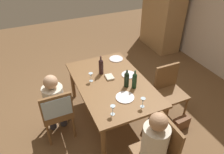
{
  "coord_description": "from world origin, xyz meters",
  "views": [
    {
      "loc": [
        2.46,
        -1.1,
        2.74
      ],
      "look_at": [
        0.0,
        0.0,
        0.83
      ],
      "focal_mm": 34.05,
      "sensor_mm": 36.0,
      "label": 1
    }
  ],
  "objects_px": {
    "person_man_bearded": "(54,101)",
    "wine_glass_near_left": "(143,101)",
    "person_woman_host": "(153,145)",
    "dinner_plate_host": "(129,75)",
    "dinner_plate_guest_left": "(125,97)",
    "wine_bottle_tall_green": "(134,80)",
    "armoire_cabinet": "(163,7)",
    "chair_far_right": "(169,88)",
    "handbag": "(181,123)",
    "dining_table": "(112,86)",
    "dinner_plate_guest_right": "(116,59)",
    "wine_glass_near_right": "(91,75)",
    "wine_bottle_dark_red": "(127,79)",
    "chair_right_end": "(159,148)",
    "chair_near": "(57,110)",
    "wine_glass_centre": "(113,108)",
    "wine_bottle_short_olive": "(101,66)"
  },
  "relations": [
    {
      "from": "person_man_bearded",
      "to": "dinner_plate_host",
      "type": "distance_m",
      "value": 1.25
    },
    {
      "from": "armoire_cabinet",
      "to": "chair_far_right",
      "type": "height_order",
      "value": "armoire_cabinet"
    },
    {
      "from": "dining_table",
      "to": "chair_right_end",
      "type": "relative_size",
      "value": 1.83
    },
    {
      "from": "person_man_bearded",
      "to": "wine_glass_near_left",
      "type": "relative_size",
      "value": 7.48
    },
    {
      "from": "chair_near",
      "to": "wine_bottle_short_olive",
      "type": "height_order",
      "value": "wine_bottle_short_olive"
    },
    {
      "from": "wine_bottle_dark_red",
      "to": "wine_glass_centre",
      "type": "relative_size",
      "value": 1.97
    },
    {
      "from": "chair_far_right",
      "to": "handbag",
      "type": "relative_size",
      "value": 3.29
    },
    {
      "from": "person_man_bearded",
      "to": "wine_glass_near_left",
      "type": "bearing_deg",
      "value": -33.37
    },
    {
      "from": "dining_table",
      "to": "wine_glass_centre",
      "type": "xyz_separation_m",
      "value": [
        0.65,
        -0.28,
        0.18
      ]
    },
    {
      "from": "chair_near",
      "to": "wine_glass_centre",
      "type": "bearing_deg",
      "value": -39.24
    },
    {
      "from": "wine_bottle_short_olive",
      "to": "handbag",
      "type": "xyz_separation_m",
      "value": [
        1.03,
        0.98,
        -0.77
      ]
    },
    {
      "from": "person_woman_host",
      "to": "wine_bottle_dark_red",
      "type": "bearing_deg",
      "value": -10.08
    },
    {
      "from": "dining_table",
      "to": "person_man_bearded",
      "type": "relative_size",
      "value": 1.51
    },
    {
      "from": "wine_bottle_short_olive",
      "to": "dinner_plate_host",
      "type": "height_order",
      "value": "wine_bottle_short_olive"
    },
    {
      "from": "chair_far_right",
      "to": "dinner_plate_guest_left",
      "type": "relative_size",
      "value": 3.43
    },
    {
      "from": "chair_right_end",
      "to": "wine_glass_near_left",
      "type": "bearing_deg",
      "value": -6.71
    },
    {
      "from": "wine_glass_near_left",
      "to": "dinner_plate_host",
      "type": "xyz_separation_m",
      "value": [
        -0.75,
        0.18,
        -0.1
      ]
    },
    {
      "from": "wine_bottle_tall_green",
      "to": "wine_bottle_dark_red",
      "type": "height_order",
      "value": "wine_bottle_tall_green"
    },
    {
      "from": "dinner_plate_guest_left",
      "to": "handbag",
      "type": "bearing_deg",
      "value": 70.91
    },
    {
      "from": "dining_table",
      "to": "person_man_bearded",
      "type": "height_order",
      "value": "person_man_bearded"
    },
    {
      "from": "chair_far_right",
      "to": "wine_bottle_short_olive",
      "type": "bearing_deg",
      "value": -31.01
    },
    {
      "from": "wine_bottle_dark_red",
      "to": "chair_near",
      "type": "bearing_deg",
      "value": -93.19
    },
    {
      "from": "person_woman_host",
      "to": "dinner_plate_guest_left",
      "type": "bearing_deg",
      "value": -3.13
    },
    {
      "from": "dining_table",
      "to": "chair_far_right",
      "type": "xyz_separation_m",
      "value": [
        0.29,
        0.92,
        -0.12
      ]
    },
    {
      "from": "armoire_cabinet",
      "to": "wine_glass_centre",
      "type": "distance_m",
      "value": 3.65
    },
    {
      "from": "dinner_plate_guest_left",
      "to": "wine_bottle_tall_green",
      "type": "bearing_deg",
      "value": 123.8
    },
    {
      "from": "wine_glass_near_right",
      "to": "handbag",
      "type": "xyz_separation_m",
      "value": [
        0.89,
        1.21,
        -0.73
      ]
    },
    {
      "from": "dinner_plate_host",
      "to": "person_man_bearded",
      "type": "bearing_deg",
      "value": -88.07
    },
    {
      "from": "wine_bottle_dark_red",
      "to": "wine_glass_near_left",
      "type": "height_order",
      "value": "wine_bottle_dark_red"
    },
    {
      "from": "person_woman_host",
      "to": "handbag",
      "type": "bearing_deg",
      "value": -62.41
    },
    {
      "from": "wine_glass_centre",
      "to": "wine_glass_near_left",
      "type": "bearing_deg",
      "value": 85.76
    },
    {
      "from": "wine_glass_centre",
      "to": "dinner_plate_guest_left",
      "type": "distance_m",
      "value": 0.39
    },
    {
      "from": "armoire_cabinet",
      "to": "chair_near",
      "type": "distance_m",
      "value": 3.85
    },
    {
      "from": "dining_table",
      "to": "wine_bottle_tall_green",
      "type": "height_order",
      "value": "wine_bottle_tall_green"
    },
    {
      "from": "wine_bottle_dark_red",
      "to": "wine_glass_centre",
      "type": "bearing_deg",
      "value": -43.29
    },
    {
      "from": "chair_far_right",
      "to": "person_man_bearded",
      "type": "distance_m",
      "value": 1.87
    },
    {
      "from": "dining_table",
      "to": "dinner_plate_guest_right",
      "type": "height_order",
      "value": "dinner_plate_guest_right"
    },
    {
      "from": "chair_near",
      "to": "handbag",
      "type": "height_order",
      "value": "chair_near"
    },
    {
      "from": "wine_glass_near_right",
      "to": "dinner_plate_guest_left",
      "type": "relative_size",
      "value": 0.55
    },
    {
      "from": "chair_right_end",
      "to": "dinner_plate_host",
      "type": "relative_size",
      "value": 3.92
    },
    {
      "from": "dining_table",
      "to": "person_man_bearded",
      "type": "distance_m",
      "value": 0.92
    },
    {
      "from": "armoire_cabinet",
      "to": "chair_right_end",
      "type": "relative_size",
      "value": 2.37
    },
    {
      "from": "person_woman_host",
      "to": "dinner_plate_host",
      "type": "distance_m",
      "value": 1.34
    },
    {
      "from": "person_woman_host",
      "to": "dining_table",
      "type": "bearing_deg",
      "value": -1.21
    },
    {
      "from": "wine_bottle_dark_red",
      "to": "wine_glass_near_right",
      "type": "bearing_deg",
      "value": -127.81
    },
    {
      "from": "person_woman_host",
      "to": "person_man_bearded",
      "type": "distance_m",
      "value": 1.53
    },
    {
      "from": "person_woman_host",
      "to": "wine_bottle_dark_red",
      "type": "relative_size",
      "value": 3.9
    },
    {
      "from": "armoire_cabinet",
      "to": "person_woman_host",
      "type": "bearing_deg",
      "value": -36.17
    },
    {
      "from": "chair_near",
      "to": "person_man_bearded",
      "type": "distance_m",
      "value": 0.16
    },
    {
      "from": "wine_glass_near_right",
      "to": "dinner_plate_guest_left",
      "type": "bearing_deg",
      "value": 27.89
    }
  ]
}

